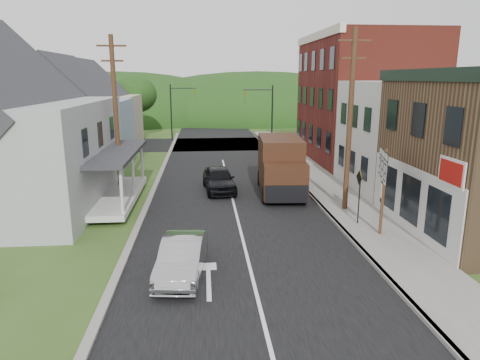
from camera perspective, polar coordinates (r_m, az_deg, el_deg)
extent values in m
plane|color=#2D4719|center=(18.32, 0.35, -7.93)|extent=(120.00, 120.00, 0.00)
cube|color=black|center=(27.85, -1.55, -0.43)|extent=(9.00, 90.00, 0.02)
cube|color=black|center=(44.52, -2.88, 4.82)|extent=(60.00, 9.00, 0.02)
cube|color=slate|center=(26.91, 11.35, -1.02)|extent=(2.80, 55.00, 0.15)
cube|color=slate|center=(26.56, 8.56, -1.09)|extent=(0.20, 55.00, 0.15)
cube|color=slate|center=(26.03, -11.56, -1.56)|extent=(0.30, 55.00, 0.12)
cube|color=silver|center=(27.88, 22.71, 5.35)|extent=(8.00, 7.00, 6.50)
cube|color=maroon|center=(36.39, 16.05, 10.30)|extent=(8.00, 12.00, 10.00)
cube|color=#A9ADAF|center=(25.54, -29.00, 2.91)|extent=(10.00, 12.00, 5.50)
cube|color=#8296B2|center=(35.51, -20.41, 5.86)|extent=(7.00, 8.00, 5.00)
cube|color=#B4A78B|center=(44.31, -18.03, 7.40)|extent=(7.00, 8.00, 5.00)
cylinder|color=#472D19|center=(21.82, 14.41, 7.30)|extent=(0.26, 0.26, 9.00)
cube|color=#472D19|center=(21.78, 15.04, 17.55)|extent=(1.60, 0.10, 0.10)
cube|color=#472D19|center=(21.73, 14.90, 15.45)|extent=(1.20, 0.10, 0.10)
cylinder|color=#472D19|center=(25.56, -16.19, 8.04)|extent=(0.26, 0.26, 9.00)
cube|color=#472D19|center=(25.52, -16.79, 16.77)|extent=(1.60, 0.10, 0.10)
cube|color=#472D19|center=(25.48, -16.66, 14.98)|extent=(1.20, 0.10, 0.10)
cylinder|color=black|center=(41.18, 4.30, 8.30)|extent=(0.14, 0.14, 6.00)
cylinder|color=black|center=(40.83, 2.38, 11.93)|extent=(2.80, 0.10, 0.10)
imported|color=olive|center=(40.72, 0.67, 10.96)|extent=(0.16, 0.20, 1.00)
cylinder|color=black|center=(47.75, -9.16, 8.87)|extent=(0.14, 0.14, 6.00)
cylinder|color=black|center=(47.54, -7.56, 12.05)|extent=(2.80, 0.10, 0.10)
imported|color=olive|center=(47.52, -6.06, 11.24)|extent=(0.16, 0.20, 1.00)
cylinder|color=#382616|center=(49.77, -13.64, 7.65)|extent=(0.36, 0.36, 3.92)
ellipsoid|color=#103710|center=(49.57, -13.83, 11.03)|extent=(4.80, 4.80, 4.08)
ellipsoid|color=#103710|center=(72.31, -3.73, 8.14)|extent=(90.00, 30.00, 16.00)
imported|color=#A9A9AD|center=(15.08, -7.71, -10.22)|extent=(1.82, 4.14, 1.32)
imported|color=black|center=(25.77, -2.83, 0.10)|extent=(2.11, 4.44, 1.47)
cube|color=#32190E|center=(25.65, 5.34, 2.41)|extent=(2.67, 4.66, 2.97)
cube|color=#32190E|center=(23.17, 6.01, -0.10)|extent=(2.46, 1.80, 1.94)
cube|color=black|center=(23.19, 6.00, 1.98)|extent=(2.23, 1.38, 0.05)
cube|color=black|center=(22.46, 6.24, -1.89)|extent=(2.26, 0.31, 0.92)
cylinder|color=black|center=(23.37, 3.31, -2.00)|extent=(0.35, 0.94, 0.92)
cylinder|color=black|center=(23.63, 8.52, -1.96)|extent=(0.35, 0.94, 0.92)
cylinder|color=black|center=(27.33, 2.70, 0.29)|extent=(0.35, 0.94, 0.92)
cylinder|color=black|center=(27.55, 7.16, 0.30)|extent=(0.35, 0.94, 0.92)
cube|color=#472D19|center=(18.99, 18.54, -1.56)|extent=(0.14, 0.14, 3.68)
cube|color=black|center=(18.73, 18.61, 1.87)|extent=(0.58, 2.05, 0.08)
cube|color=silver|center=(17.92, 18.94, 2.90)|extent=(0.17, 0.57, 0.23)
cube|color=silver|center=(18.01, 18.82, 1.42)|extent=(0.18, 0.62, 0.58)
cube|color=silver|center=(18.11, 18.71, -0.05)|extent=(0.17, 0.57, 0.29)
cube|color=silver|center=(18.64, 18.59, 3.31)|extent=(0.17, 0.57, 0.23)
cube|color=silver|center=(18.72, 18.49, 1.88)|extent=(0.18, 0.62, 0.58)
cube|color=silver|center=(18.82, 18.38, 0.47)|extent=(0.17, 0.57, 0.29)
cube|color=silver|center=(19.36, 18.28, 3.68)|extent=(0.17, 0.57, 0.23)
cube|color=silver|center=(19.44, 18.17, 2.31)|extent=(0.18, 0.62, 0.58)
cube|color=silver|center=(19.53, 18.07, 0.95)|extent=(0.17, 0.57, 0.29)
cube|color=silver|center=(18.95, 18.25, -1.24)|extent=(0.14, 0.46, 0.58)
cylinder|color=black|center=(20.23, 15.59, -2.40)|extent=(0.06, 0.06, 2.36)
cube|color=black|center=(19.97, 15.60, 0.30)|extent=(0.02, 0.69, 0.69)
cube|color=#DCB90B|center=(19.97, 15.64, 0.30)|extent=(0.03, 0.62, 0.62)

